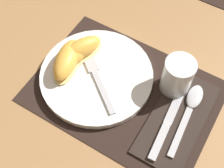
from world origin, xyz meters
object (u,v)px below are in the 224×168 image
(juice_glass, at_px, (177,77))
(citrus_wedge_0, at_px, (81,49))
(citrus_wedge_2, at_px, (67,60))
(plate, at_px, (96,77))
(spoon, at_px, (191,106))
(fork, at_px, (95,74))
(citrus_wedge_1, at_px, (74,55))
(knife, at_px, (170,117))

(juice_glass, distance_m, citrus_wedge_0, 0.23)
(juice_glass, distance_m, citrus_wedge_2, 0.25)
(citrus_wedge_0, distance_m, citrus_wedge_2, 0.05)
(plate, xyz_separation_m, citrus_wedge_2, (-0.07, -0.01, 0.03))
(spoon, relative_size, fork, 1.15)
(fork, bearing_deg, spoon, 11.33)
(citrus_wedge_1, distance_m, citrus_wedge_2, 0.02)
(juice_glass, relative_size, citrus_wedge_2, 0.72)
(plate, height_order, knife, plate)
(citrus_wedge_2, bearing_deg, plate, 8.85)
(plate, height_order, fork, fork)
(spoon, relative_size, citrus_wedge_0, 1.61)
(juice_glass, xyz_separation_m, fork, (-0.17, -0.07, -0.02))
(citrus_wedge_0, distance_m, citrus_wedge_1, 0.02)
(knife, xyz_separation_m, citrus_wedge_2, (-0.27, -0.01, 0.03))
(plate, bearing_deg, citrus_wedge_2, -171.15)
(knife, distance_m, fork, 0.20)
(juice_glass, bearing_deg, fork, -156.42)
(juice_glass, bearing_deg, citrus_wedge_2, -160.45)
(knife, bearing_deg, juice_glass, 108.73)
(juice_glass, height_order, citrus_wedge_2, juice_glass)
(fork, bearing_deg, citrus_wedge_2, -170.96)
(citrus_wedge_0, relative_size, citrus_wedge_2, 0.90)
(plate, xyz_separation_m, juice_glass, (0.17, 0.07, 0.03))
(citrus_wedge_0, xyz_separation_m, citrus_wedge_1, (-0.01, -0.02, -0.00))
(knife, bearing_deg, spoon, 60.22)
(plate, distance_m, citrus_wedge_2, 0.08)
(spoon, height_order, citrus_wedge_2, citrus_wedge_2)
(citrus_wedge_1, bearing_deg, juice_glass, 15.00)
(spoon, xyz_separation_m, fork, (-0.22, -0.04, 0.01))
(knife, xyz_separation_m, spoon, (0.03, 0.05, 0.00))
(citrus_wedge_0, bearing_deg, plate, -28.55)
(citrus_wedge_1, bearing_deg, citrus_wedge_0, 70.85)
(spoon, distance_m, citrus_wedge_1, 0.29)
(fork, bearing_deg, citrus_wedge_1, 170.99)
(knife, relative_size, citrus_wedge_0, 1.93)
(plate, bearing_deg, knife, -1.20)
(spoon, bearing_deg, juice_glass, 151.99)
(juice_glass, height_order, knife, juice_glass)
(citrus_wedge_0, bearing_deg, spoon, 2.49)
(knife, height_order, citrus_wedge_2, citrus_wedge_2)
(juice_glass, distance_m, knife, 0.09)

